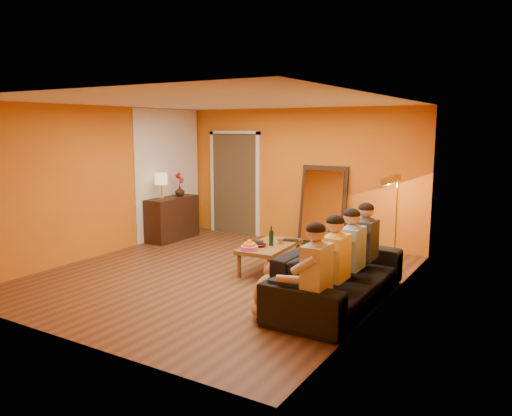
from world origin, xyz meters
The scene contains 27 objects.
room_shell centered at (0.00, 0.37, 1.30)m, with size 5.00×5.50×2.60m.
white_accent centered at (-2.48, 1.75, 1.30)m, with size 0.02×1.90×2.58m, color white.
doorway_recess centered at (-1.50, 2.83, 1.05)m, with size 1.06×0.30×2.10m, color #3F2D19.
door_jamb_left centered at (-2.07, 2.71, 1.05)m, with size 0.08×0.06×2.20m, color white.
door_jamb_right centered at (-0.93, 2.71, 1.05)m, with size 0.08×0.06×2.20m, color white.
door_header centered at (-1.50, 2.71, 2.12)m, with size 1.22×0.06×0.08m, color white.
mirror_frame centered at (0.55, 2.63, 0.76)m, with size 0.92×0.06×1.52m, color #301E10.
mirror_glass centered at (0.55, 2.59, 0.76)m, with size 0.78×0.02×1.36m, color white.
sideboard centered at (-2.24, 1.55, 0.42)m, with size 0.44×1.18×0.85m, color #301E10.
table_lamp centered at (-2.24, 1.25, 1.10)m, with size 0.24×0.24×0.51m, color beige, non-canonical shape.
sofa centered at (2.00, -0.18, 0.37)m, with size 0.98×2.50×0.73m, color black.
coffee_table centered at (0.54, 0.62, 0.21)m, with size 0.62×1.22×0.42m, color brown, non-canonical shape.
floor_lamp centered at (2.10, 2.06, 0.72)m, with size 0.30×0.24×1.44m, color gold, non-canonical shape.
dog centered at (1.48, -1.08, 0.33)m, with size 0.36×0.56×0.66m, color #A7734B, non-canonical shape.
person_far_left centered at (2.13, -1.18, 0.61)m, with size 0.70×0.44×1.22m, color beige, non-canonical shape.
person_mid_left centered at (2.13, -0.63, 0.61)m, with size 0.70×0.44×1.22m, color #FDD454, non-canonical shape.
person_mid_right centered at (2.13, -0.08, 0.61)m, with size 0.70×0.44×1.22m, color #8CA9D8, non-canonical shape.
person_far_right centered at (2.13, 0.47, 0.61)m, with size 0.70×0.44×1.22m, color #313035, non-canonical shape.
fruit_bowl centered at (0.44, 0.17, 0.50)m, with size 0.26×0.26×0.16m, color #ED53A6, non-canonical shape.
wine_bottle centered at (0.59, 0.57, 0.58)m, with size 0.07×0.07×0.31m, color black.
tumbler centered at (0.66, 0.74, 0.47)m, with size 0.10×0.10×0.09m, color #B27F3F.
laptop centered at (0.72, 0.97, 0.43)m, with size 0.33×0.21×0.03m, color black.
book_lower centered at (0.36, 0.42, 0.43)m, with size 0.19×0.25×0.02m, color #301E10.
book_mid centered at (0.37, 0.43, 0.45)m, with size 0.17×0.23×0.02m, color #AF1814.
book_upper centered at (0.36, 0.41, 0.47)m, with size 0.16×0.22×0.02m, color black.
vase centered at (-2.24, 1.80, 0.95)m, with size 0.19×0.19×0.20m, color #301E10.
flowers centered at (-2.24, 1.80, 1.21)m, with size 0.17×0.17×0.48m, color #AF1814, non-canonical shape.
Camera 1 is at (4.27, -6.01, 2.24)m, focal length 35.00 mm.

